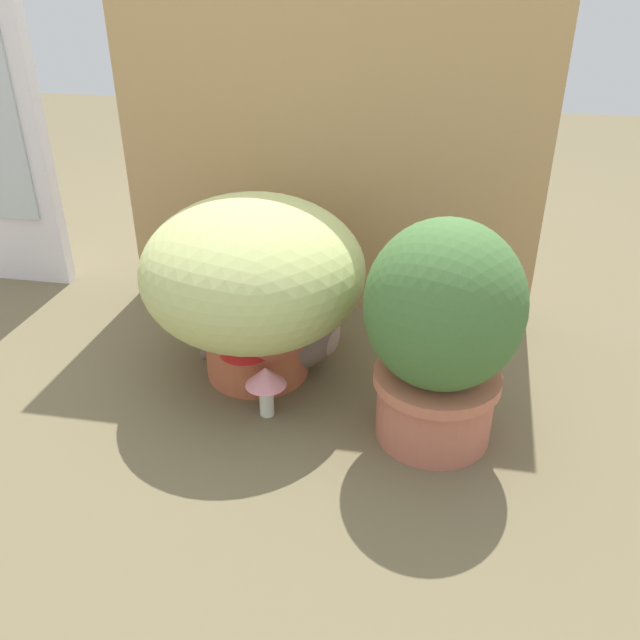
# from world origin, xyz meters

# --- Properties ---
(ground_plane) EXTENTS (6.00, 6.00, 0.00)m
(ground_plane) POSITION_xyz_m (0.00, 0.00, 0.00)
(ground_plane) COLOR brown
(cardboard_backdrop) EXTENTS (1.08, 0.03, 0.95)m
(cardboard_backdrop) POSITION_xyz_m (0.06, 0.45, 0.48)
(cardboard_backdrop) COLOR tan
(cardboard_backdrop) RESTS_ON ground
(grass_planter) EXTENTS (0.49, 0.49, 0.42)m
(grass_planter) POSITION_xyz_m (-0.05, 0.08, 0.24)
(grass_planter) COLOR #BB5D3B
(grass_planter) RESTS_ON ground
(leafy_planter) EXTENTS (0.30, 0.30, 0.47)m
(leafy_planter) POSITION_xyz_m (0.37, -0.08, 0.25)
(leafy_planter) COLOR #C06B53
(leafy_planter) RESTS_ON ground
(cat) EXTENTS (0.39, 0.20, 0.32)m
(cat) POSITION_xyz_m (0.03, 0.11, 0.12)
(cat) COLOR slate
(cat) RESTS_ON ground
(mushroom_ornament_pink) EXTENTS (0.09, 0.09, 0.12)m
(mushroom_ornament_pink) POSITION_xyz_m (0.01, -0.08, 0.09)
(mushroom_ornament_pink) COLOR silver
(mushroom_ornament_pink) RESTS_ON ground
(mushroom_ornament_red) EXTENTS (0.12, 0.12, 0.17)m
(mushroom_ornament_red) POSITION_xyz_m (-0.05, -0.01, 0.12)
(mushroom_ornament_red) COLOR silver
(mushroom_ornament_red) RESTS_ON ground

